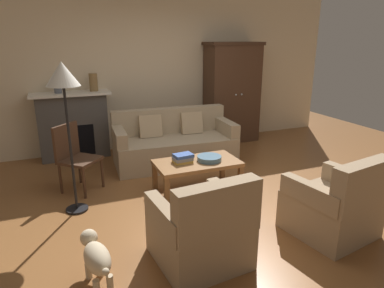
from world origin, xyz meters
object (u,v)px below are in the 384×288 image
fireplace (74,125)px  armchair_near_left (202,231)px  couch (174,144)px  fruit_bowl (209,158)px  armoire (232,93)px  book_stack (183,158)px  mantel_vase_slate (58,86)px  floor_lamp (63,83)px  mantel_vase_bronze (93,82)px  dog (96,257)px  armchair_near_right (335,206)px  coffee_table (197,165)px  side_chair_wooden (74,154)px

fireplace → armchair_near_left: fireplace is taller
couch → fruit_bowl: 1.19m
fireplace → armoire: size_ratio=0.66×
book_stack → mantel_vase_slate: bearing=125.1°
fruit_bowl → mantel_vase_slate: 2.80m
book_stack → floor_lamp: bearing=179.9°
couch → book_stack: 1.15m
mantel_vase_bronze → dog: bearing=-97.8°
fruit_bowl → armchair_near_right: armchair_near_right is taller
book_stack → couch: bearing=76.7°
coffee_table → book_stack: size_ratio=4.13×
mantel_vase_slate → side_chair_wooden: size_ratio=0.26×
fruit_bowl → mantel_vase_slate: bearing=130.3°
armchair_near_left → side_chair_wooden: size_ratio=0.98×
armchair_near_right → book_stack: bearing=125.0°
fireplace → armchair_near_left: 3.57m
dog → armchair_near_left: bearing=-5.1°
book_stack → side_chair_wooden: 1.44m
armoire → fruit_bowl: bearing=-125.0°
fireplace → floor_lamp: 2.21m
mantel_vase_slate → dog: size_ratio=0.41×
book_stack → coffee_table: bearing=-12.2°
fireplace → armchair_near_left: bearing=-76.4°
armchair_near_right → armoire: bearing=79.3°
fireplace → armchair_near_left: size_ratio=1.43×
mantel_vase_bronze → fireplace: bearing=177.3°
coffee_table → fruit_bowl: bearing=-11.1°
mantel_vase_slate → dog: 3.51m
armoire → coffee_table: bearing=-128.4°
couch → side_chair_wooden: 1.65m
armchair_near_left → dog: (-0.92, 0.08, -0.07)m
armchair_near_left → mantel_vase_slate: bearing=106.4°
coffee_table → dog: 2.00m
coffee_table → fruit_bowl: size_ratio=3.42×
armoire → mantel_vase_slate: size_ratio=8.14×
couch → fruit_bowl: size_ratio=6.10×
couch → armchair_near_left: size_ratio=2.23×
armoire → dog: 4.54m
fireplace → armoire: bearing=-1.5°
mantel_vase_bronze → armchair_near_right: (1.91, -3.53, -0.95)m
armchair_near_right → side_chair_wooden: size_ratio=0.98×
fireplace → armchair_near_right: size_ratio=1.42×
armoire → fruit_bowl: (-1.39, -1.99, -0.50)m
fruit_bowl → armchair_near_left: size_ratio=0.37×
side_chair_wooden → floor_lamp: (-0.06, -0.61, 0.99)m
book_stack → mantel_vase_slate: mantel_vase_slate is taller
book_stack → mantel_vase_bronze: mantel_vase_bronze is taller
couch → mantel_vase_bronze: size_ratio=6.71×
book_stack → armchair_near_right: size_ratio=0.30×
fruit_bowl → floor_lamp: bearing=177.5°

